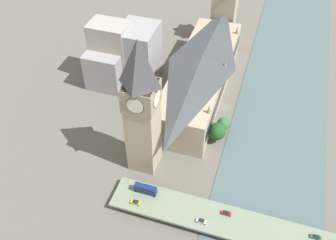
# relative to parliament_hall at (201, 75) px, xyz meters

# --- Properties ---
(ground_plane) EXTENTS (600.00, 600.00, 0.00)m
(ground_plane) POSITION_rel_parliament_hall_xyz_m (-16.85, 8.00, -13.44)
(ground_plane) COLOR #605E56
(river_water) EXTENTS (50.75, 360.00, 0.30)m
(river_water) POSITION_rel_parliament_hall_xyz_m (-48.23, 8.00, -13.29)
(river_water) COLOR #4C6066
(river_water) RESTS_ON ground_plane
(parliament_hall) EXTENTS (28.17, 99.31, 27.05)m
(parliament_hall) POSITION_rel_parliament_hall_xyz_m (0.00, 0.00, 0.00)
(parliament_hall) COLOR tan
(parliament_hall) RESTS_ON ground_plane
(clock_tower) EXTENTS (14.32, 14.32, 71.37)m
(clock_tower) POSITION_rel_parliament_hall_xyz_m (12.66, 60.19, 23.89)
(clock_tower) COLOR tan
(clock_tower) RESTS_ON ground_plane
(victoria_tower) EXTENTS (15.38, 15.38, 47.05)m
(victoria_tower) POSITION_rel_parliament_hall_xyz_m (0.06, -61.34, 8.09)
(victoria_tower) COLOR tan
(victoria_tower) RESTS_ON ground_plane
(road_bridge) EXTENTS (133.50, 15.92, 4.11)m
(road_bridge) POSITION_rel_parliament_hall_xyz_m (-48.23, 82.70, -10.18)
(road_bridge) COLOR #5D6A59
(road_bridge) RESTS_ON ground_plane
(double_decker_bus_lead) EXTENTS (10.48, 2.64, 4.58)m
(double_decker_bus_lead) POSITION_rel_parliament_hall_xyz_m (5.10, 79.59, -6.81)
(double_decker_bus_lead) COLOR navy
(double_decker_bus_lead) RESTS_ON road_bridge
(car_northbound_mid) EXTENTS (4.53, 1.94, 1.34)m
(car_northbound_mid) POSITION_rel_parliament_hall_xyz_m (7.38, 86.37, -8.65)
(car_northbound_mid) COLOR gold
(car_northbound_mid) RESTS_ON road_bridge
(car_northbound_tail) EXTENTS (4.36, 1.74, 1.34)m
(car_northbound_tail) POSITION_rel_parliament_hall_xyz_m (-68.93, 79.28, -8.65)
(car_northbound_tail) COLOR #2D5638
(car_northbound_tail) RESTS_ON road_bridge
(car_southbound_lead) EXTENTS (4.32, 1.75, 1.46)m
(car_southbound_lead) POSITION_rel_parliament_hall_xyz_m (-31.77, 79.59, -8.61)
(car_southbound_lead) COLOR maroon
(car_southbound_lead) RESTS_ON road_bridge
(car_southbound_mid) EXTENTS (4.39, 1.82, 1.47)m
(car_southbound_mid) POSITION_rel_parliament_hall_xyz_m (-22.51, 86.49, -8.60)
(car_southbound_mid) COLOR silver
(car_southbound_mid) RESTS_ON road_bridge
(city_block_west) EXTENTS (21.41, 23.76, 23.22)m
(city_block_west) POSITION_rel_parliament_hall_xyz_m (55.82, 6.52, -1.83)
(city_block_west) COLOR #939399
(city_block_west) RESTS_ON ground_plane
(city_block_center) EXTENTS (20.97, 24.26, 35.33)m
(city_block_center) POSITION_rel_parliament_hall_xyz_m (39.24, -3.24, 4.23)
(city_block_center) COLOR #939399
(city_block_center) RESTS_ON ground_plane
(city_block_east) EXTENTS (22.31, 15.88, 37.85)m
(city_block_east) POSITION_rel_parliament_hall_xyz_m (54.93, 1.63, 5.49)
(city_block_east) COLOR #A39E93
(city_block_east) RESTS_ON ground_plane
(tree_embankment_near) EXTENTS (9.04, 9.04, 11.72)m
(tree_embankment_near) POSITION_rel_parliament_hall_xyz_m (-17.86, 35.29, -6.25)
(tree_embankment_near) COLOR brown
(tree_embankment_near) RESTS_ON ground_plane
(tree_embankment_mid) EXTENTS (6.85, 6.85, 8.55)m
(tree_embankment_mid) POSITION_rel_parliament_hall_xyz_m (-19.42, 26.86, -8.33)
(tree_embankment_mid) COLOR brown
(tree_embankment_mid) RESTS_ON ground_plane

